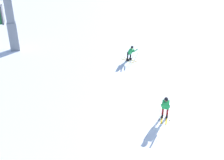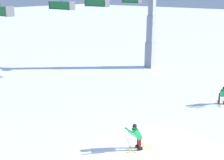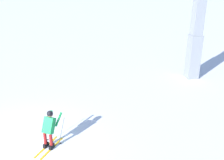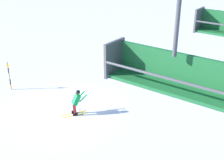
# 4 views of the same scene
# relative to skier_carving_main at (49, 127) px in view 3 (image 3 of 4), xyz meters

# --- Properties ---
(ground_plane) EXTENTS (260.00, 260.00, 0.00)m
(ground_plane) POSITION_rel_skier_carving_main_xyz_m (-0.15, -1.13, -0.91)
(ground_plane) COLOR white
(skier_carving_main) EXTENTS (1.63, 1.29, 1.70)m
(skier_carving_main) POSITION_rel_skier_carving_main_xyz_m (0.00, 0.00, 0.00)
(skier_carving_main) COLOR yellow
(skier_carving_main) RESTS_ON ground_plane
(lift_tower_near) EXTENTS (0.74, 2.41, 9.26)m
(lift_tower_near) POSITION_rel_skier_carving_main_xyz_m (-6.22, 9.04, 2.93)
(lift_tower_near) COLOR gray
(lift_tower_near) RESTS_ON ground_plane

